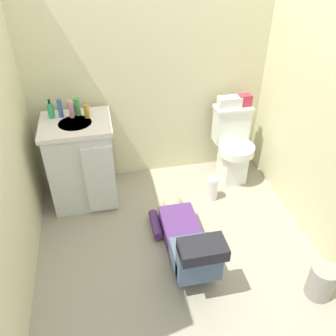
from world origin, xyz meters
The scene contains 16 objects.
ground_plane centered at (0.00, 0.00, -0.02)m, with size 2.73×3.07×0.04m, color gray.
wall_back centered at (0.00, 1.07, 1.20)m, with size 2.39×0.08×2.40m, color beige.
wall_right centered at (1.16, 0.00, 1.20)m, with size 0.08×2.07×2.40m, color beige.
toilet centered at (0.77, 0.77, 0.37)m, with size 0.36×0.46×0.75m.
vanity_cabinet centered at (-0.70, 0.71, 0.42)m, with size 0.60×0.53×0.82m.
faucet centered at (-0.70, 0.85, 0.87)m, with size 0.02×0.02×0.10m, color silver.
person_plumber centered at (0.05, -0.20, 0.18)m, with size 0.39×1.06×0.52m.
tissue_box centered at (0.72, 0.86, 0.80)m, with size 0.22×0.11×0.10m, color silver.
toiletry_bag centered at (0.87, 0.86, 0.81)m, with size 0.12×0.09×0.11m, color #B22D3F.
soap_dispenser centered at (-0.89, 0.83, 0.89)m, with size 0.06×0.06×0.17m.
bottle_blue centered at (-0.82, 0.83, 0.90)m, with size 0.04×0.04×0.16m, color #4367B5.
bottle_pink centered at (-0.73, 0.80, 0.89)m, with size 0.04×0.04×0.15m, color pink.
bottle_green centered at (-0.67, 0.84, 0.90)m, with size 0.05×0.05×0.15m, color #4DA14D.
bottle_amber centered at (-0.60, 0.77, 0.88)m, with size 0.05×0.05×0.12m, color #C5882C.
trash_can centered at (0.90, -0.73, 0.13)m, with size 0.19×0.19×0.26m, color gray.
paper_towel_roll centered at (0.47, 0.45, 0.12)m, with size 0.11×0.11×0.24m, color white.
Camera 1 is at (-0.48, -2.05, 2.23)m, focal length 37.88 mm.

